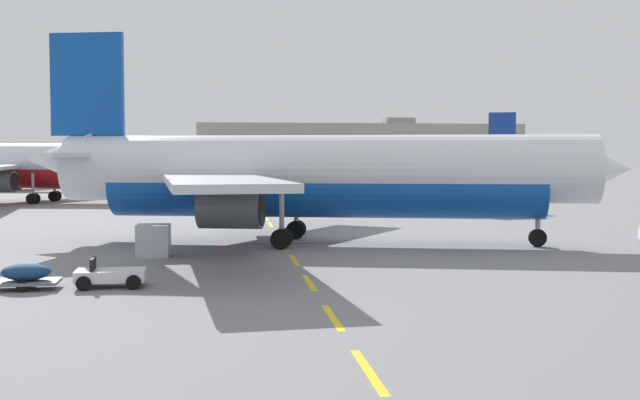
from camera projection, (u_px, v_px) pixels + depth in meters
ground at (531, 216)px, 65.83m from camera, size 400.00×400.00×0.00m
apron_paint_markings at (268, 221)px, 60.43m from camera, size 8.00×95.73×0.01m
airliner_foreground at (314, 175)px, 45.08m from camera, size 34.47×33.62×12.20m
airliner_mid_left at (421, 162)px, 131.20m from camera, size 32.88×31.40×11.91m
airliner_far_center at (12, 168)px, 116.27m from camera, size 25.29×26.81×9.93m
airliner_far_right at (57, 165)px, 84.03m from camera, size 35.06×34.29×12.36m
catering_truck at (489, 195)px, 68.19m from camera, size 7.40×4.45×3.14m
uld_cargo_container at (153, 240)px, 39.55m from camera, size 1.65×1.61×1.60m
terminal_satellite at (354, 153)px, 162.40m from camera, size 62.84×26.69×12.67m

